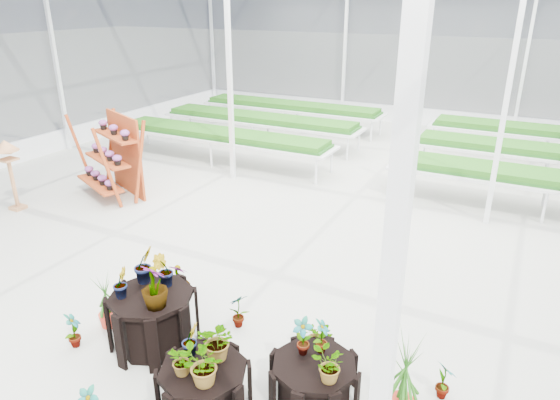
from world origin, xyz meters
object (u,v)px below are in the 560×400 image
at_px(plinth_tall, 154,320).
at_px(bird_table, 11,175).
at_px(plinth_low, 314,379).
at_px(shelf_rack, 109,157).
at_px(plinth_mid, 204,387).

relative_size(plinth_tall, bird_table, 0.72).
distance_m(plinth_tall, plinth_low, 2.21).
relative_size(plinth_tall, shelf_rack, 0.60).
distance_m(plinth_tall, bird_table, 6.06).
bearing_deg(plinth_tall, bird_table, 158.60).
relative_size(plinth_low, shelf_rack, 0.55).
distance_m(plinth_mid, shelf_rack, 7.11).
bearing_deg(plinth_low, plinth_mid, -145.01).
bearing_deg(plinth_low, shelf_rack, 150.99).
relative_size(plinth_tall, plinth_mid, 1.11).
xyz_separation_m(shelf_rack, bird_table, (-1.25, -1.54, -0.15)).
bearing_deg(plinth_mid, shelf_rack, 142.08).
bearing_deg(plinth_mid, plinth_low, 34.99).
xyz_separation_m(plinth_mid, bird_table, (-6.83, 2.81, 0.50)).
xyz_separation_m(plinth_tall, plinth_mid, (1.20, -0.60, -0.11)).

